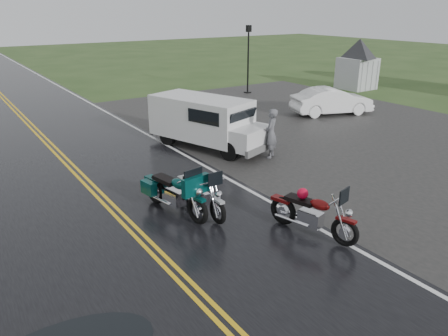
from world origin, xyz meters
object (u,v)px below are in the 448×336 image
Objects in this scene: van_white at (230,134)px; sedan_white at (332,102)px; visitor_center at (359,51)px; motorcycle_silver at (218,202)px; motorcycle_teal at (197,200)px; motorcycle_red at (346,221)px; lamp_post_far_right at (248,60)px; person_at_van at (271,134)px.

van_white reaches higher than sedan_white.
motorcycle_silver is at bearing -148.50° from visitor_center.
motorcycle_red is at bearing -61.61° from motorcycle_teal.
motorcycle_teal is at bearing 114.03° from motorcycle_red.
motorcycle_teal is 13.38m from sedan_white.
motorcycle_silver is (-18.13, -11.11, -1.74)m from visitor_center.
motorcycle_silver is at bearing 139.93° from sedan_white.
lamp_post_far_right is (8.20, 9.94, 1.09)m from van_white.
lamp_post_far_right is at bearing 31.99° from van_white.
visitor_center is 6.60× the size of motorcycle_teal.
motorcycle_silver is 0.45× the size of van_white.
sedan_white is (11.24, 6.81, 0.01)m from motorcycle_silver.
motorcycle_red is 3.52m from motorcycle_teal.
motorcycle_red is at bearing -140.25° from visitor_center.
visitor_center is at bearing 31.85° from motorcycle_silver.
sedan_white is 0.97× the size of lamp_post_far_right.
van_white is at bearing -59.52° from person_at_van.
motorcycle_red is 1.29× the size of person_at_van.
lamp_post_far_right reaches higher than motorcycle_red.
lamp_post_far_right reaches higher than motorcycle_teal.
motorcycle_teal reaches higher than motorcycle_silver.
motorcycle_red is at bearing -119.31° from van_white.
motorcycle_red is 18.84m from lamp_post_far_right.
lamp_post_far_right reaches higher than motorcycle_silver.
motorcycle_red is 0.57× the size of sedan_white.
lamp_post_far_right is (-6.94, 2.66, -0.33)m from visitor_center.
motorcycle_teal is (-2.20, 2.75, 0.04)m from motorcycle_red.
sedan_white is (-6.89, -4.30, -1.74)m from visitor_center.
visitor_center reaches higher than motorcycle_teal.
motorcycle_red reaches higher than sedan_white.
sedan_white is at bearing 168.16° from person_at_van.
motorcycle_teal is 0.60× the size of sedan_white.
van_white is (1.21, 6.33, 0.30)m from motorcycle_red.
lamp_post_far_right reaches higher than person_at_van.
van_white is (2.99, 3.84, 0.32)m from motorcycle_silver.
person_at_van is 0.44× the size of sedan_white.
visitor_center is 8.30m from sedan_white.
motorcycle_silver is 4.87m from van_white.
van_white is 12.93m from lamp_post_far_right.
motorcycle_red is 6.45m from van_white.
visitor_center is at bearing 20.06° from motorcycle_teal.
visitor_center is 21.33m from motorcycle_silver.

